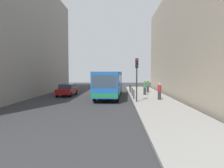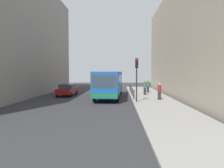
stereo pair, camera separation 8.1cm
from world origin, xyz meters
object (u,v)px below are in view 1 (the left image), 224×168
(car_beside_bus, at_px, (67,90))
(bollard_farthest, at_px, (130,88))
(bollard_near, at_px, (134,94))
(pedestrian_far_sidewalk, at_px, (148,86))
(pedestrian_near_signal, at_px, (159,91))
(bollard_mid, at_px, (132,92))
(bus, at_px, (110,83))
(traffic_light, at_px, (137,72))
(bollard_far, at_px, (131,90))
(pedestrian_mid_sidewalk, at_px, (145,88))

(car_beside_bus, bearing_deg, bollard_farthest, -147.47)
(bollard_near, height_order, pedestrian_far_sidewalk, pedestrian_far_sidewalk)
(bollard_farthest, relative_size, pedestrian_near_signal, 0.56)
(bollard_mid, height_order, pedestrian_far_sidewalk, pedestrian_far_sidewalk)
(bus, bearing_deg, traffic_light, 122.97)
(bollard_farthest, bearing_deg, traffic_light, -89.49)
(bollard_far, bearing_deg, traffic_light, -89.31)
(bus, relative_size, car_beside_bus, 2.51)
(car_beside_bus, bearing_deg, traffic_light, 142.99)
(traffic_light, height_order, pedestrian_near_signal, traffic_light)
(bollard_farthest, bearing_deg, pedestrian_far_sidewalk, -32.99)
(car_beside_bus, xyz_separation_m, pedestrian_mid_sidewalk, (9.70, 0.21, 0.24))
(traffic_light, distance_m, bollard_near, 3.38)
(car_beside_bus, height_order, pedestrian_mid_sidewalk, pedestrian_mid_sidewalk)
(bollard_near, distance_m, pedestrian_mid_sidewalk, 4.48)
(traffic_light, relative_size, pedestrian_far_sidewalk, 2.31)
(pedestrian_near_signal, relative_size, pedestrian_far_sidewalk, 0.96)
(bollard_far, height_order, bollard_farthest, same)
(bollard_mid, relative_size, pedestrian_far_sidewalk, 0.53)
(bus, bearing_deg, bollard_far, -124.06)
(bollard_near, bearing_deg, bollard_mid, 90.00)
(bus, bearing_deg, bollard_mid, -164.10)
(bollard_far, bearing_deg, pedestrian_near_signal, -69.08)
(car_beside_bus, relative_size, bollard_near, 4.66)
(bollard_far, bearing_deg, car_beside_bus, -166.05)
(bollard_near, height_order, bollard_mid, same)
(pedestrian_near_signal, bearing_deg, pedestrian_far_sidewalk, 98.59)
(bus, bearing_deg, bollard_near, 141.44)
(bollard_near, distance_m, bollard_mid, 2.98)
(bollard_near, bearing_deg, bus, 138.91)
(traffic_light, height_order, bollard_mid, traffic_light)
(bollard_mid, relative_size, pedestrian_near_signal, 0.56)
(bollard_near, xyz_separation_m, bollard_far, (0.00, 5.96, 0.00))
(traffic_light, relative_size, bollard_near, 4.32)
(pedestrian_near_signal, bearing_deg, car_beside_bus, 163.93)
(bollard_near, bearing_deg, car_beside_bus, 153.91)
(traffic_light, xyz_separation_m, bollard_near, (-0.10, 2.40, -2.38))
(traffic_light, xyz_separation_m, bollard_farthest, (-0.10, 11.34, -2.38))
(car_beside_bus, xyz_separation_m, traffic_light, (8.17, -6.35, 2.22))
(traffic_light, relative_size, bollard_mid, 4.32)
(car_beside_bus, relative_size, pedestrian_far_sidewalk, 2.49)
(bollard_mid, bearing_deg, pedestrian_near_signal, -55.38)
(bus, distance_m, bollard_mid, 2.97)
(traffic_light, bearing_deg, bollard_far, 90.69)
(car_beside_bus, height_order, traffic_light, traffic_light)
(bollard_mid, bearing_deg, bus, -166.63)
(car_beside_bus, distance_m, pedestrian_near_signal, 11.61)
(pedestrian_near_signal, xyz_separation_m, pedestrian_mid_sidewalk, (-0.93, 4.88, 0.02))
(bollard_far, bearing_deg, bus, -126.58)
(bollard_mid, height_order, bollard_farthest, same)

